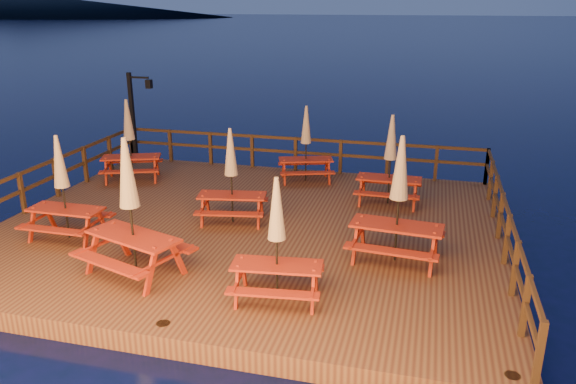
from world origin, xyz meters
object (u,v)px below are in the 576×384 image
at_px(picnic_table_0, 62,186).
at_px(picnic_table_2, 277,238).
at_px(lamp_post, 136,109).
at_px(picnic_table_1, 130,206).

xyz_separation_m(picnic_table_0, picnic_table_2, (5.42, -1.51, -0.04)).
distance_m(lamp_post, picnic_table_2, 10.58).
bearing_deg(lamp_post, picnic_table_2, -48.12).
relative_size(picnic_table_0, picnic_table_1, 0.87).
xyz_separation_m(picnic_table_0, picnic_table_1, (2.41, -1.24, 0.19)).
bearing_deg(picnic_table_1, lamp_post, 136.51).
bearing_deg(lamp_post, picnic_table_1, -62.02).
distance_m(lamp_post, picnic_table_1, 8.60).
height_order(lamp_post, picnic_table_1, lamp_post).
relative_size(lamp_post, picnic_table_0, 1.23).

